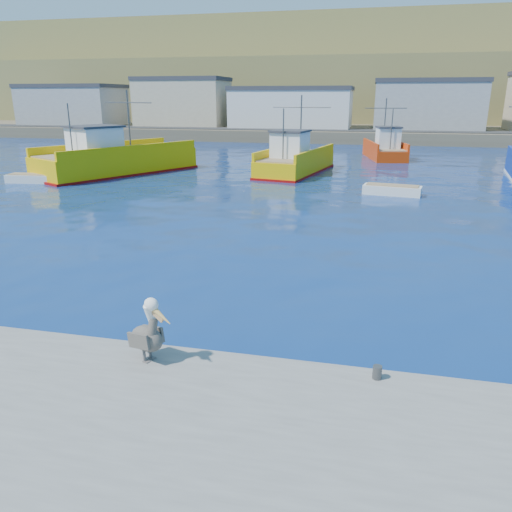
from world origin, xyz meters
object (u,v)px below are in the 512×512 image
(boat_orange, at_px, (385,149))
(skiff_mid, at_px, (392,191))
(trawler_yellow_a, at_px, (115,160))
(pelican, at_px, (148,334))
(trawler_yellow_b, at_px, (295,161))
(skiff_left, at_px, (32,179))

(boat_orange, height_order, skiff_mid, boat_orange)
(boat_orange, bearing_deg, trawler_yellow_a, -144.29)
(boat_orange, height_order, pelican, boat_orange)
(trawler_yellow_a, bearing_deg, trawler_yellow_b, 14.58)
(trawler_yellow_a, xyz_separation_m, skiff_mid, (22.58, -4.57, -0.92))
(boat_orange, relative_size, pelican, 5.55)
(skiff_left, xyz_separation_m, pelican, (20.44, -23.78, 0.92))
(trawler_yellow_b, relative_size, boat_orange, 1.29)
(skiff_left, distance_m, pelican, 31.38)
(boat_orange, bearing_deg, skiff_left, -140.57)
(trawler_yellow_b, relative_size, skiff_left, 2.94)
(trawler_yellow_a, height_order, trawler_yellow_b, trawler_yellow_a)
(skiff_left, height_order, skiff_mid, skiff_left)
(trawler_yellow_b, distance_m, skiff_left, 21.00)
(trawler_yellow_a, height_order, pelican, trawler_yellow_a)
(trawler_yellow_a, distance_m, skiff_mid, 23.05)
(skiff_mid, bearing_deg, trawler_yellow_a, 168.57)
(trawler_yellow_a, bearing_deg, skiff_left, -125.53)
(trawler_yellow_a, height_order, skiff_mid, trawler_yellow_a)
(boat_orange, relative_size, skiff_mid, 2.25)
(trawler_yellow_a, relative_size, pelican, 9.14)
(boat_orange, distance_m, skiff_left, 34.23)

